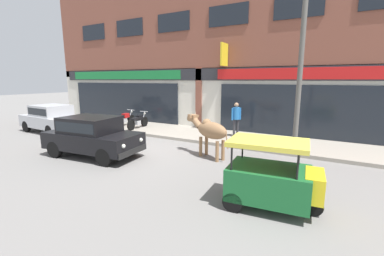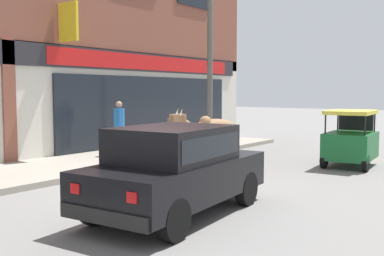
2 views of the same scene
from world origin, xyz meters
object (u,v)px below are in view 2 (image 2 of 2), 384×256
at_px(cow, 211,131).
at_px(car_0, 175,166).
at_px(utility_pole, 210,65).
at_px(auto_rickshaw, 351,142).
at_px(pedestrian, 119,122).

relative_size(cow, car_0, 0.55).
relative_size(car_0, utility_pole, 0.68).
distance_m(auto_rickshaw, pedestrian, 6.60).
relative_size(auto_rickshaw, utility_pole, 0.37).
bearing_deg(cow, auto_rickshaw, -43.80).
relative_size(car_0, auto_rickshaw, 1.82).
bearing_deg(car_0, cow, 26.99).
height_order(pedestrian, utility_pole, utility_pole).
bearing_deg(utility_pole, car_0, -149.28).
bearing_deg(car_0, pedestrian, 54.68).
bearing_deg(auto_rickshaw, car_0, 173.77).
xyz_separation_m(cow, utility_pole, (2.61, 1.88, 1.86)).
bearing_deg(auto_rickshaw, utility_pole, 92.20).
bearing_deg(auto_rickshaw, cow, 136.20).
distance_m(cow, auto_rickshaw, 3.88).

